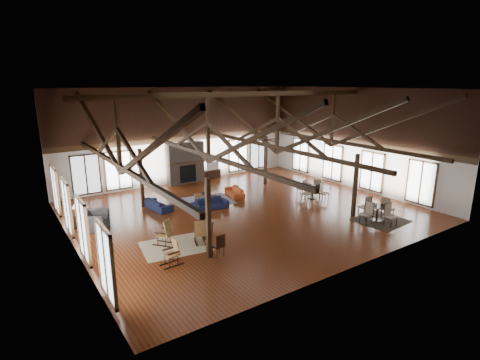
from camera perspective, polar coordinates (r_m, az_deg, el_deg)
floor at (r=18.92m, az=0.69°, el=-4.74°), size 16.00×16.00×0.00m
ceiling at (r=17.84m, az=0.75°, el=13.74°), size 16.00×14.00×0.02m
wall_back at (r=24.16m, az=-8.81°, el=6.69°), size 16.00×0.02×6.00m
wall_front at (r=13.14m, az=18.32°, el=-0.61°), size 16.00×0.02×6.00m
wall_left at (r=15.20m, az=-24.96°, el=0.77°), size 0.02×14.00×6.00m
wall_right at (r=23.56m, az=17.04°, el=6.02°), size 0.02×14.00×6.00m
roof_truss at (r=17.98m, az=0.73°, el=7.45°), size 15.60×14.07×3.14m
post_grid at (r=18.47m, az=0.70°, el=-0.28°), size 8.16×7.16×3.05m
fireplace at (r=24.16m, az=-8.32°, el=2.59°), size 2.50×0.69×2.60m
ceiling_fan at (r=17.52m, az=3.95°, el=6.25°), size 1.60×1.60×0.75m
sofa_navy_front at (r=19.21m, az=-4.58°, el=-3.63°), size 1.90×0.88×0.54m
sofa_navy_left at (r=19.56m, az=-12.37°, el=-3.63°), size 1.89×0.98×0.53m
sofa_orange at (r=21.29m, az=-0.85°, el=-1.81°), size 1.81×1.06×0.50m
coffee_table at (r=20.33m, az=-5.39°, el=-2.31°), size 1.23×0.84×0.43m
vase at (r=20.21m, az=-5.63°, el=-1.94°), size 0.20×0.20×0.21m
armchair at (r=17.79m, az=-21.22°, el=-5.79°), size 1.51×1.45×0.76m
side_table_lamp at (r=18.21m, az=-23.58°, el=-5.32°), size 0.47×0.47×1.19m
rocking_chair_a at (r=15.25m, az=-11.22°, el=-7.94°), size 0.85×0.93×1.07m
rocking_chair_b at (r=15.20m, az=-6.12°, el=-7.98°), size 0.62×0.85×0.98m
rocking_chair_c at (r=13.71m, az=-10.13°, el=-10.76°), size 0.79×0.46×0.98m
side_chair_a at (r=16.02m, az=-5.27°, el=-6.28°), size 0.57×0.57×1.00m
side_chair_b at (r=14.02m, az=-3.17°, el=-9.68°), size 0.40×0.40×0.89m
cafe_table_near at (r=18.60m, az=20.21°, el=-4.36°), size 1.98×1.98×1.03m
cafe_table_far at (r=21.18m, az=10.99°, el=-1.50°), size 1.91×1.91×0.98m
cup_near at (r=18.52m, az=20.03°, el=-3.52°), size 0.13×0.13×0.10m
cup_far at (r=21.07m, az=11.25°, el=-0.83°), size 0.18×0.18×0.11m
tv_console at (r=25.33m, az=-4.32°, el=0.94°), size 1.16×0.43×0.58m
television at (r=25.22m, az=-4.30°, el=2.19°), size 0.96×0.21×0.55m
rug_tan at (r=15.25m, az=-9.86°, el=-9.91°), size 2.83×2.37×0.01m
rug_navy at (r=20.52m, az=-5.38°, el=-3.22°), size 3.21×2.59×0.01m
rug_dark at (r=18.85m, az=20.64°, el=-5.78°), size 2.36×2.17×0.01m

